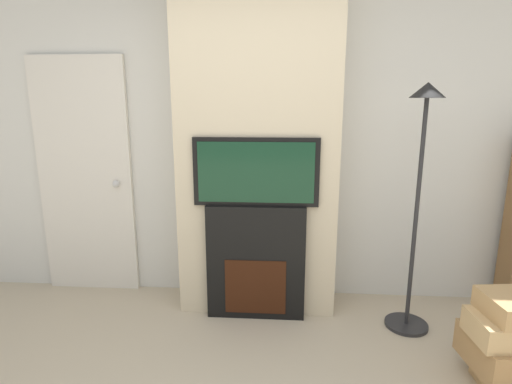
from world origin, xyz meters
TOP-DOWN VIEW (x-y plane):
  - wall_back at (0.00, 2.03)m, footprint 6.00×0.06m
  - chimney_breast at (0.00, 1.80)m, footprint 1.20×0.41m
  - fireplace at (0.00, 1.59)m, footprint 0.74×0.15m
  - television at (0.00, 1.59)m, footprint 0.91×0.07m
  - floor_lamp at (1.13, 1.51)m, footprint 0.31×0.31m
  - box_stack at (1.51, 0.88)m, footprint 0.50×0.45m
  - entry_door at (-1.48, 1.97)m, footprint 0.80×0.09m

SIDE VIEW (x-z plane):
  - box_stack at x=1.51m, z-range -0.01..0.57m
  - fireplace at x=0.00m, z-range 0.00..0.88m
  - entry_door at x=-1.48m, z-range 0.00..2.00m
  - floor_lamp at x=1.13m, z-range 0.25..2.00m
  - television at x=0.00m, z-range 0.89..1.38m
  - wall_back at x=0.00m, z-range 0.00..2.70m
  - chimney_breast at x=0.00m, z-range 0.00..2.70m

